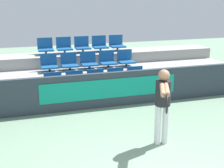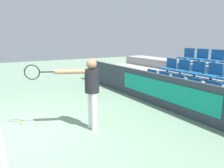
# 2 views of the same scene
# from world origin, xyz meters

# --- Properties ---
(ground_plane) EXTENTS (30.00, 30.00, 0.00)m
(ground_plane) POSITION_xyz_m (0.00, 0.00, 0.00)
(ground_plane) COLOR gray
(court_baseline) EXTENTS (4.62, 0.08, 0.01)m
(court_baseline) POSITION_xyz_m (0.00, -0.29, 0.00)
(court_baseline) COLOR white
(court_baseline) RESTS_ON ground
(barrier_wall) EXTENTS (9.71, 0.14, 0.97)m
(barrier_wall) POSITION_xyz_m (0.01, 4.00, 0.49)
(barrier_wall) COLOR #2D3842
(barrier_wall) RESTS_ON ground
(bleacher_tier_front) EXTENTS (9.31, 0.95, 0.36)m
(bleacher_tier_front) POSITION_xyz_m (0.00, 4.56, 0.18)
(bleacher_tier_front) COLOR #9E9E99
(bleacher_tier_front) RESTS_ON ground
(bleacher_tier_middle) EXTENTS (9.31, 0.95, 0.72)m
(bleacher_tier_middle) POSITION_xyz_m (0.00, 5.51, 0.36)
(bleacher_tier_middle) COLOR #9E9E99
(bleacher_tier_middle) RESTS_ON ground
(bleacher_tier_back) EXTENTS (9.31, 0.95, 1.08)m
(bleacher_tier_back) POSITION_xyz_m (0.00, 6.46, 0.54)
(bleacher_tier_back) COLOR #9E9E99
(bleacher_tier_back) RESTS_ON ground
(stadium_chair_0) EXTENTS (0.50, 0.46, 0.53)m
(stadium_chair_0) POSITION_xyz_m (-1.24, 4.68, 0.58)
(stadium_chair_0) COLOR #333333
(stadium_chair_0) RESTS_ON bleacher_tier_front
(stadium_chair_1) EXTENTS (0.50, 0.46, 0.53)m
(stadium_chair_1) POSITION_xyz_m (-0.62, 4.68, 0.58)
(stadium_chair_1) COLOR #333333
(stadium_chair_1) RESTS_ON bleacher_tier_front
(stadium_chair_2) EXTENTS (0.50, 0.46, 0.53)m
(stadium_chair_2) POSITION_xyz_m (0.00, 4.68, 0.58)
(stadium_chair_2) COLOR #333333
(stadium_chair_2) RESTS_ON bleacher_tier_front
(stadium_chair_3) EXTENTS (0.50, 0.46, 0.53)m
(stadium_chair_3) POSITION_xyz_m (0.62, 4.68, 0.58)
(stadium_chair_3) COLOR #333333
(stadium_chair_3) RESTS_ON bleacher_tier_front
(stadium_chair_4) EXTENTS (0.50, 0.46, 0.53)m
(stadium_chair_4) POSITION_xyz_m (1.24, 4.68, 0.58)
(stadium_chair_4) COLOR #333333
(stadium_chair_4) RESTS_ON bleacher_tier_front
(stadium_chair_5) EXTENTS (0.50, 0.46, 0.53)m
(stadium_chair_5) POSITION_xyz_m (-1.24, 5.63, 0.94)
(stadium_chair_5) COLOR #333333
(stadium_chair_5) RESTS_ON bleacher_tier_middle
(stadium_chair_6) EXTENTS (0.50, 0.46, 0.53)m
(stadium_chair_6) POSITION_xyz_m (-0.62, 5.63, 0.94)
(stadium_chair_6) COLOR #333333
(stadium_chair_6) RESTS_ON bleacher_tier_middle
(stadium_chair_7) EXTENTS (0.50, 0.46, 0.53)m
(stadium_chair_7) POSITION_xyz_m (0.00, 5.63, 0.94)
(stadium_chair_7) COLOR #333333
(stadium_chair_7) RESTS_ON bleacher_tier_middle
(stadium_chair_8) EXTENTS (0.50, 0.46, 0.53)m
(stadium_chair_8) POSITION_xyz_m (0.62, 5.63, 0.94)
(stadium_chair_8) COLOR #333333
(stadium_chair_8) RESTS_ON bleacher_tier_middle
(stadium_chair_10) EXTENTS (0.50, 0.46, 0.53)m
(stadium_chair_10) POSITION_xyz_m (-1.24, 6.59, 1.30)
(stadium_chair_10) COLOR #333333
(stadium_chair_10) RESTS_ON bleacher_tier_back
(stadium_chair_11) EXTENTS (0.50, 0.46, 0.53)m
(stadium_chair_11) POSITION_xyz_m (-0.62, 6.59, 1.30)
(stadium_chair_11) COLOR #333333
(stadium_chair_11) RESTS_ON bleacher_tier_back
(stadium_chair_12) EXTENTS (0.50, 0.46, 0.53)m
(stadium_chair_12) POSITION_xyz_m (0.00, 6.59, 1.30)
(stadium_chair_12) COLOR #333333
(stadium_chair_12) RESTS_ON bleacher_tier_back
(tennis_player) EXTENTS (0.73, 1.44, 1.59)m
(tennis_player) POSITION_xyz_m (0.55, 1.48, 0.98)
(tennis_player) COLOR silver
(tennis_player) RESTS_ON ground
(tennis_ball) EXTENTS (0.07, 0.07, 0.07)m
(tennis_ball) POSITION_xyz_m (-0.52, 0.20, 0.03)
(tennis_ball) COLOR #CCDB33
(tennis_ball) RESTS_ON ground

